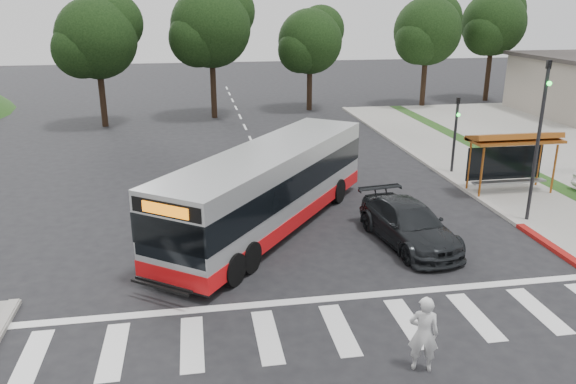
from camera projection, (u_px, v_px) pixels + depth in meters
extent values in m
plane|color=black|center=(304.00, 254.00, 20.07)|extent=(140.00, 140.00, 0.00)
cube|color=gray|center=(481.00, 174.00, 29.28)|extent=(4.00, 40.00, 0.12)
cube|color=#9E9991|center=(445.00, 175.00, 28.95)|extent=(0.30, 40.00, 0.15)
cube|color=maroon|center=(567.00, 257.00, 19.61)|extent=(0.32, 6.00, 0.15)
cube|color=silver|center=(339.00, 329.00, 15.40)|extent=(18.00, 2.60, 0.01)
cylinder|color=#984F19|center=(481.00, 173.00, 25.21)|extent=(0.10, 0.10, 2.30)
cylinder|color=#984F19|center=(554.00, 169.00, 25.78)|extent=(0.10, 0.10, 2.30)
cylinder|color=#984F19|center=(469.00, 166.00, 26.33)|extent=(0.10, 0.10, 2.30)
cylinder|color=#984F19|center=(539.00, 162.00, 26.90)|extent=(0.10, 0.10, 2.30)
cube|color=#984F19|center=(515.00, 140.00, 25.64)|extent=(4.20, 1.60, 0.12)
cube|color=#984F19|center=(514.00, 137.00, 25.64)|extent=(4.20, 1.32, 0.51)
cube|color=black|center=(504.00, 163.00, 26.60)|extent=(3.80, 0.06, 1.60)
cube|color=gray|center=(509.00, 182.00, 26.28)|extent=(3.60, 0.40, 0.08)
cylinder|color=black|center=(537.00, 145.00, 21.96)|extent=(0.14, 0.14, 6.50)
imported|color=black|center=(548.00, 73.00, 21.09)|extent=(0.16, 0.20, 1.00)
sphere|color=#19E533|center=(549.00, 83.00, 21.03)|extent=(0.18, 0.18, 0.18)
cylinder|color=black|center=(455.00, 136.00, 28.90)|extent=(0.14, 0.14, 4.00)
imported|color=black|center=(458.00, 107.00, 28.42)|extent=(0.16, 0.20, 1.00)
sphere|color=#19E533|center=(459.00, 115.00, 28.37)|extent=(0.18, 0.18, 0.18)
cylinder|color=black|center=(424.00, 80.00, 48.04)|extent=(0.44, 0.44, 4.40)
sphere|color=black|center=(427.00, 31.00, 46.77)|extent=(5.60, 5.60, 5.60)
sphere|color=black|center=(437.00, 18.00, 47.41)|extent=(4.20, 4.20, 4.20)
sphere|color=black|center=(419.00, 41.00, 46.18)|extent=(3.92, 3.92, 3.92)
cylinder|color=black|center=(488.00, 74.00, 50.99)|extent=(0.44, 0.44, 4.84)
sphere|color=black|center=(494.00, 23.00, 49.58)|extent=(5.60, 5.60, 5.60)
sphere|color=black|center=(502.00, 10.00, 50.20)|extent=(4.20, 4.20, 4.20)
sphere|color=black|center=(486.00, 33.00, 49.02)|extent=(3.92, 3.92, 3.92)
cylinder|color=black|center=(213.00, 86.00, 43.27)|extent=(0.44, 0.44, 4.84)
sphere|color=black|center=(211.00, 27.00, 41.87)|extent=(6.00, 6.00, 6.00)
sphere|color=black|center=(226.00, 11.00, 42.55)|extent=(4.50, 4.50, 4.50)
sphere|color=black|center=(197.00, 38.00, 41.24)|extent=(4.20, 4.20, 4.20)
cylinder|color=black|center=(309.00, 86.00, 46.55)|extent=(0.44, 0.44, 3.96)
sphere|color=black|center=(310.00, 41.00, 45.40)|extent=(5.20, 5.20, 5.20)
sphere|color=black|center=(321.00, 29.00, 46.01)|extent=(3.90, 3.90, 3.90)
sphere|color=black|center=(300.00, 50.00, 44.85)|extent=(3.64, 3.64, 3.64)
cylinder|color=black|center=(102.00, 96.00, 40.20)|extent=(0.44, 0.44, 4.40)
sphere|color=black|center=(96.00, 38.00, 38.92)|extent=(5.60, 5.60, 5.60)
sphere|color=black|center=(113.00, 23.00, 39.57)|extent=(4.20, 4.20, 4.20)
sphere|color=black|center=(81.00, 50.00, 38.33)|extent=(3.92, 3.92, 3.92)
imported|color=silver|center=(424.00, 334.00, 13.44)|extent=(0.84, 0.69, 1.98)
imported|color=black|center=(409.00, 224.00, 20.71)|extent=(2.84, 5.52, 1.53)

